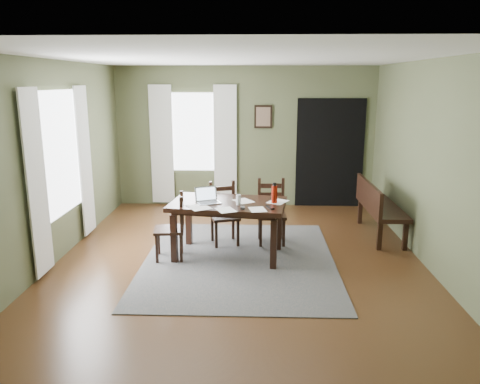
{
  "coord_description": "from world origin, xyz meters",
  "views": [
    {
      "loc": [
        0.22,
        -6.07,
        2.42
      ],
      "look_at": [
        0.0,
        0.3,
        0.9
      ],
      "focal_mm": 35.0,
      "sensor_mm": 36.0,
      "label": 1
    }
  ],
  "objects_px": {
    "chair_back_right": "(271,212)",
    "bench": "(377,204)",
    "dining_table": "(228,209)",
    "chair_end": "(173,228)",
    "water_bottle": "(274,194)",
    "laptop": "(207,199)",
    "chair_back_left": "(224,214)"
  },
  "relations": [
    {
      "from": "laptop",
      "to": "water_bottle",
      "type": "height_order",
      "value": "water_bottle"
    },
    {
      "from": "chair_back_left",
      "to": "laptop",
      "type": "height_order",
      "value": "laptop"
    },
    {
      "from": "bench",
      "to": "chair_back_left",
      "type": "bearing_deg",
      "value": 100.46
    },
    {
      "from": "chair_end",
      "to": "chair_back_right",
      "type": "height_order",
      "value": "chair_back_right"
    },
    {
      "from": "water_bottle",
      "to": "laptop",
      "type": "bearing_deg",
      "value": -179.3
    },
    {
      "from": "chair_back_left",
      "to": "bench",
      "type": "distance_m",
      "value": 2.44
    },
    {
      "from": "dining_table",
      "to": "bench",
      "type": "distance_m",
      "value": 2.51
    },
    {
      "from": "dining_table",
      "to": "chair_back_left",
      "type": "distance_m",
      "value": 0.6
    },
    {
      "from": "laptop",
      "to": "bench",
      "type": "bearing_deg",
      "value": -2.75
    },
    {
      "from": "dining_table",
      "to": "chair_end",
      "type": "xyz_separation_m",
      "value": [
        -0.76,
        -0.13,
        -0.24
      ]
    },
    {
      "from": "chair_end",
      "to": "chair_back_right",
      "type": "relative_size",
      "value": 0.95
    },
    {
      "from": "dining_table",
      "to": "laptop",
      "type": "xyz_separation_m",
      "value": [
        -0.28,
        -0.04,
        0.15
      ]
    },
    {
      "from": "chair_back_right",
      "to": "bench",
      "type": "xyz_separation_m",
      "value": [
        1.68,
        0.38,
        0.04
      ]
    },
    {
      "from": "dining_table",
      "to": "chair_end",
      "type": "bearing_deg",
      "value": -162.54
    },
    {
      "from": "dining_table",
      "to": "bench",
      "type": "height_order",
      "value": "bench"
    },
    {
      "from": "dining_table",
      "to": "chair_back_right",
      "type": "bearing_deg",
      "value": 51.96
    },
    {
      "from": "dining_table",
      "to": "chair_end",
      "type": "height_order",
      "value": "chair_end"
    },
    {
      "from": "chair_back_right",
      "to": "bench",
      "type": "relative_size",
      "value": 0.63
    },
    {
      "from": "chair_end",
      "to": "chair_back_left",
      "type": "relative_size",
      "value": 0.99
    },
    {
      "from": "water_bottle",
      "to": "bench",
      "type": "bearing_deg",
      "value": 31.31
    },
    {
      "from": "dining_table",
      "to": "chair_end",
      "type": "distance_m",
      "value": 0.81
    },
    {
      "from": "chair_back_left",
      "to": "chair_back_right",
      "type": "distance_m",
      "value": 0.72
    },
    {
      "from": "bench",
      "to": "laptop",
      "type": "bearing_deg",
      "value": 111.64
    },
    {
      "from": "dining_table",
      "to": "chair_back_right",
      "type": "height_order",
      "value": "chair_back_right"
    },
    {
      "from": "dining_table",
      "to": "chair_back_left",
      "type": "xyz_separation_m",
      "value": [
        -0.1,
        0.54,
        -0.24
      ]
    },
    {
      "from": "dining_table",
      "to": "chair_back_right",
      "type": "relative_size",
      "value": 1.73
    },
    {
      "from": "chair_back_left",
      "to": "bench",
      "type": "relative_size",
      "value": 0.6
    },
    {
      "from": "chair_end",
      "to": "chair_back_left",
      "type": "distance_m",
      "value": 0.94
    },
    {
      "from": "chair_back_right",
      "to": "water_bottle",
      "type": "height_order",
      "value": "water_bottle"
    },
    {
      "from": "chair_end",
      "to": "water_bottle",
      "type": "distance_m",
      "value": 1.47
    },
    {
      "from": "dining_table",
      "to": "chair_back_left",
      "type": "bearing_deg",
      "value": 107.69
    },
    {
      "from": "dining_table",
      "to": "chair_back_left",
      "type": "relative_size",
      "value": 1.8
    }
  ]
}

